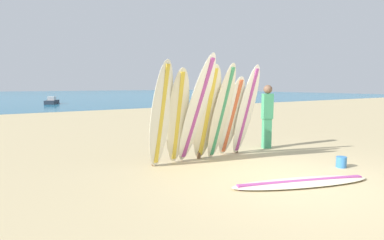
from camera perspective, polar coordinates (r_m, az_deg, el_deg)
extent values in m
plane|color=tan|center=(6.05, 18.23, -10.73)|extent=(120.00, 120.00, 0.00)
cube|color=#196B93|center=(61.77, -28.98, 4.11)|extent=(120.00, 80.00, 0.01)
cylinder|color=brown|center=(6.66, -7.30, -3.72)|extent=(0.09, 0.09, 1.16)
cylinder|color=brown|center=(7.26, 1.30, -2.81)|extent=(0.09, 0.09, 1.16)
cylinder|color=brown|center=(8.00, 8.44, -2.02)|extent=(0.09, 0.09, 1.16)
cylinder|color=brown|center=(7.20, 1.30, 0.57)|extent=(2.51, 0.08, 0.08)
ellipsoid|color=silver|center=(6.34, -5.87, 0.93)|extent=(0.60, 0.65, 2.29)
cube|color=gold|center=(6.34, -5.87, 0.93)|extent=(0.18, 0.56, 2.11)
ellipsoid|color=beige|center=(6.57, -2.71, 0.48)|extent=(0.62, 0.87, 2.14)
cube|color=gold|center=(6.57, -2.71, 0.48)|extent=(0.24, 0.75, 1.97)
ellipsoid|color=white|center=(6.64, 0.85, 1.86)|extent=(0.73, 1.15, 2.44)
cube|color=#A53F8C|center=(6.64, 0.85, 1.86)|extent=(0.27, 1.00, 2.25)
ellipsoid|color=beige|center=(6.91, 2.84, 1.18)|extent=(0.67, 0.91, 2.23)
cube|color=gold|center=(6.91, 2.84, 1.18)|extent=(0.19, 0.80, 2.06)
ellipsoid|color=beige|center=(7.03, 5.55, 1.38)|extent=(0.65, 0.84, 2.27)
cube|color=#388C59|center=(7.03, 5.55, 1.38)|extent=(0.21, 0.73, 2.09)
ellipsoid|color=silver|center=(7.45, 7.43, 0.57)|extent=(0.55, 0.76, 1.99)
cube|color=#CC5933|center=(7.45, 7.43, 0.57)|extent=(0.10, 0.71, 1.83)
ellipsoid|color=white|center=(7.55, 10.12, 1.63)|extent=(0.50, 0.86, 2.26)
cube|color=#A53F8C|center=(7.55, 10.12, 1.63)|extent=(0.12, 0.79, 2.08)
ellipsoid|color=beige|center=(5.87, 19.97, -10.98)|extent=(2.70, 1.44, 0.07)
cube|color=#A53F8C|center=(5.87, 19.97, -10.98)|extent=(2.34, 0.93, 0.08)
cube|color=#3F9966|center=(8.76, 13.89, -2.48)|extent=(0.27, 0.23, 0.83)
cube|color=#3F9966|center=(8.67, 14.03, 2.53)|extent=(0.33, 0.28, 0.70)
sphere|color=brown|center=(8.65, 14.12, 5.64)|extent=(0.24, 0.24, 0.24)
cube|color=#333842|center=(31.66, -24.90, 3.09)|extent=(1.66, 2.54, 0.35)
cube|color=silver|center=(31.64, -24.93, 3.73)|extent=(0.86, 1.02, 0.36)
cylinder|color=#3372B2|center=(7.33, 26.36, -7.12)|extent=(0.21, 0.21, 0.24)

